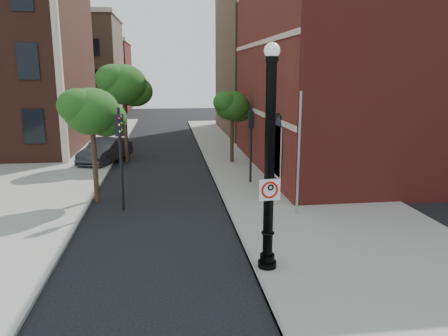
{
  "coord_description": "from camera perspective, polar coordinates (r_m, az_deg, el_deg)",
  "views": [
    {
      "loc": [
        -0.45,
        -11.81,
        5.91
      ],
      "look_at": [
        1.36,
        2.0,
        2.81
      ],
      "focal_mm": 35.0,
      "sensor_mm": 36.0,
      "label": 1
    }
  ],
  "objects": [
    {
      "name": "bg_building_red",
      "position": [
        70.77,
        -17.2,
        11.26
      ],
      "size": [
        12.0,
        12.0,
        10.0
      ],
      "primitive_type": "cube",
      "color": "maroon",
      "rests_on": "ground"
    },
    {
      "name": "sidewalk_right",
      "position": [
        23.48,
        8.73,
        -2.03
      ],
      "size": [
        8.0,
        60.0,
        0.12
      ],
      "primitive_type": "cube",
      "color": "gray",
      "rests_on": "ground"
    },
    {
      "name": "bg_building_tan_a",
      "position": [
        56.99,
        -19.6,
        11.93
      ],
      "size": [
        12.0,
        12.0,
        12.0
      ],
      "primitive_type": "cube",
      "color": "brown",
      "rests_on": "ground"
    },
    {
      "name": "traffic_signal_right",
      "position": [
        22.85,
        3.56,
        4.66
      ],
      "size": [
        0.26,
        0.34,
        4.14
      ],
      "rotation": [
        0.0,
        0.0,
        0.02
      ],
      "color": "black",
      "rests_on": "ground"
    },
    {
      "name": "no_parking_sign",
      "position": [
        12.59,
        6.0,
        -2.83
      ],
      "size": [
        0.63,
        0.11,
        0.64
      ],
      "rotation": [
        0.0,
        0.0,
        0.09
      ],
      "color": "white",
      "rests_on": "ground"
    },
    {
      "name": "ground",
      "position": [
        13.21,
        -4.88,
        -14.07
      ],
      "size": [
        120.0,
        120.0,
        0.0
      ],
      "primitive_type": "plane",
      "color": "black",
      "rests_on": "ground"
    },
    {
      "name": "parked_car",
      "position": [
        29.69,
        -15.22,
        2.19
      ],
      "size": [
        3.26,
        5.15,
        1.6
      ],
      "primitive_type": "imported",
      "rotation": [
        0.0,
        0.0,
        -0.35
      ],
      "color": "#2B2B2F",
      "rests_on": "ground"
    },
    {
      "name": "brick_wall_building",
      "position": [
        30.61,
        25.64,
        12.0
      ],
      "size": [
        22.3,
        16.3,
        12.5
      ],
      "color": "maroon",
      "rests_on": "ground"
    },
    {
      "name": "street_tree_b",
      "position": [
        29.04,
        -12.91,
        10.47
      ],
      "size": [
        3.52,
        3.18,
        6.35
      ],
      "color": "black",
      "rests_on": "ground"
    },
    {
      "name": "street_tree_c",
      "position": [
        28.12,
        1.11,
        8.02
      ],
      "size": [
        2.6,
        2.35,
        4.69
      ],
      "color": "black",
      "rests_on": "ground"
    },
    {
      "name": "street_tree_a",
      "position": [
        20.34,
        -16.79,
        6.93
      ],
      "size": [
        2.89,
        2.61,
        5.21
      ],
      "color": "black",
      "rests_on": "ground"
    },
    {
      "name": "sidewalk_left",
      "position": [
        31.56,
        -23.04,
        0.85
      ],
      "size": [
        10.0,
        50.0,
        0.12
      ],
      "primitive_type": "cube",
      "color": "gray",
      "rests_on": "ground"
    },
    {
      "name": "traffic_signal_left",
      "position": [
        18.91,
        -13.42,
        3.32
      ],
      "size": [
        0.36,
        0.39,
        4.44
      ],
      "rotation": [
        0.0,
        0.0,
        -0.4
      ],
      "color": "black",
      "rests_on": "ground"
    },
    {
      "name": "lamppost",
      "position": [
        12.63,
        5.93,
        -0.46
      ],
      "size": [
        0.56,
        0.56,
        6.68
      ],
      "color": "black",
      "rests_on": "ground"
    },
    {
      "name": "utility_pole",
      "position": [
        17.9,
        9.73,
        1.62
      ],
      "size": [
        0.1,
        0.1,
        5.15
      ],
      "primitive_type": "cylinder",
      "color": "#999999",
      "rests_on": "ground"
    },
    {
      "name": "curb_edge",
      "position": [
        22.72,
        -0.9,
        -2.35
      ],
      "size": [
        0.1,
        60.0,
        0.14
      ],
      "primitive_type": "cube",
      "color": "gray",
      "rests_on": "ground"
    },
    {
      "name": "bg_building_tan_b",
      "position": [
        44.94,
        14.42,
        13.55
      ],
      "size": [
        22.0,
        14.0,
        14.0
      ],
      "primitive_type": "cube",
      "color": "brown",
      "rests_on": "ground"
    }
  ]
}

